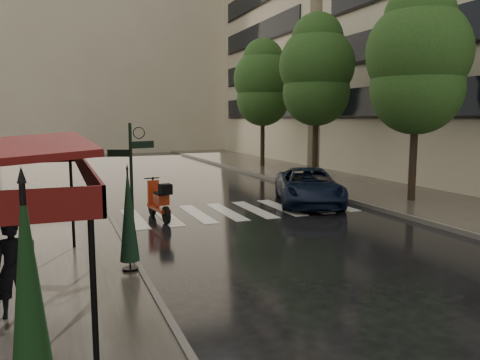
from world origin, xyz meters
TOP-DOWN VIEW (x-y plane):
  - ground at (0.00, 0.00)m, footprint 120.00×120.00m
  - sidewalk_near at (-4.50, 12.00)m, footprint 6.00×60.00m
  - sidewalk_far at (10.25, 12.00)m, footprint 5.50×60.00m
  - curb_near at (-1.45, 12.00)m, footprint 0.12×60.00m
  - curb_far at (7.45, 12.00)m, footprint 0.12×60.00m
  - crosswalk at (2.98, 6.00)m, footprint 7.85×3.20m
  - signpost at (-1.19, 3.00)m, footprint 1.17×0.29m
  - haussmann_far at (16.50, 26.00)m, footprint 8.00×16.00m
  - backdrop_building at (3.00, 38.00)m, footprint 22.00×6.00m
  - tree_near at (9.60, 5.00)m, footprint 3.80×3.80m
  - tree_mid at (9.50, 12.00)m, footprint 3.80×3.80m
  - tree_far at (9.70, 19.00)m, footprint 3.80×3.80m
  - pedestrian_with_umbrella at (-3.66, -1.10)m, footprint 0.97×0.99m
  - scooter at (0.03, 5.58)m, footprint 0.61×1.94m
  - parked_car at (5.85, 6.27)m, footprint 3.86×5.31m
  - parasol_front at (-3.20, -5.37)m, footprint 0.49×0.49m
  - parasol_back at (-1.65, 0.50)m, footprint 0.40×0.40m

SIDE VIEW (x-z plane):
  - ground at x=0.00m, z-range 0.00..0.00m
  - crosswalk at x=2.98m, z-range 0.00..0.01m
  - sidewalk_near at x=-4.50m, z-range 0.00..0.12m
  - sidewalk_far at x=10.25m, z-range 0.00..0.12m
  - curb_near at x=-1.45m, z-range -0.01..0.15m
  - curb_far at x=7.45m, z-range -0.01..0.15m
  - scooter at x=0.03m, z-range -0.05..1.23m
  - parked_car at x=5.85m, z-range 0.00..1.34m
  - parasol_back at x=-1.65m, z-range 0.20..2.33m
  - parasol_front at x=-3.20m, z-range 0.22..2.93m
  - pedestrian_with_umbrella at x=-3.66m, z-range 0.52..2.91m
  - signpost at x=-1.19m, z-range 0.28..3.38m
  - tree_near at x=9.60m, z-range 1.33..9.31m
  - tree_far at x=9.70m, z-range 1.37..9.54m
  - tree_mid at x=9.50m, z-range 1.42..9.76m
  - haussmann_far at x=16.50m, z-range 0.00..18.50m
  - backdrop_building at x=3.00m, z-range 0.00..20.00m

